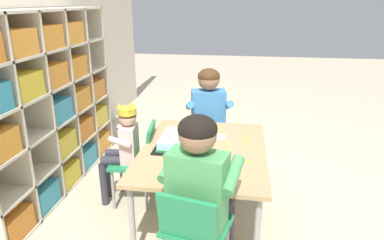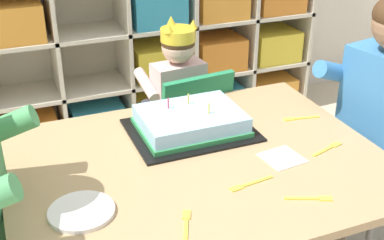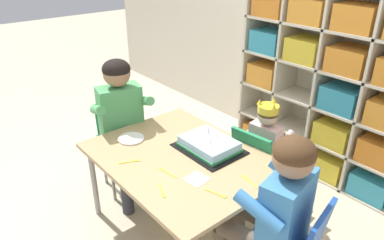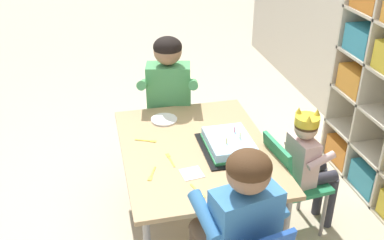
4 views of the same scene
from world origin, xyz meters
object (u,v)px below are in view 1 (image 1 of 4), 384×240
(fork_by_napkin, at_px, (246,140))
(fork_scattered_mid_table, at_px, (229,146))
(adult_helper_seated, at_px, (201,183))
(fork_near_child_seat, at_px, (242,161))
(activity_table, at_px, (203,155))
(guest_at_table_side, at_px, (209,113))
(classroom_chair_adult_side, at_px, (194,230))
(classroom_chair_guest_side, at_px, (207,130))
(birthday_cake_on_tray, at_px, (179,141))
(paper_plate_stack, at_px, (217,176))
(fork_beside_plate_stack, at_px, (195,126))
(classroom_chair_blue, at_px, (139,158))
(child_with_crown, at_px, (124,142))
(fork_near_cake_tray, at_px, (220,129))

(fork_by_napkin, xyz_separation_m, fork_scattered_mid_table, (-0.12, 0.12, 0.00))
(adult_helper_seated, height_order, fork_near_child_seat, adult_helper_seated)
(activity_table, distance_m, guest_at_table_side, 0.69)
(classroom_chair_adult_side, xyz_separation_m, classroom_chair_guest_side, (1.49, 0.09, -0.02))
(classroom_chair_adult_side, height_order, birthday_cake_on_tray, birthday_cake_on_tray)
(activity_table, xyz_separation_m, paper_plate_stack, (-0.37, -0.13, 0.05))
(classroom_chair_guest_side, bearing_deg, fork_beside_plate_stack, -112.59)
(classroom_chair_blue, height_order, guest_at_table_side, guest_at_table_side)
(adult_helper_seated, relative_size, paper_plate_stack, 6.09)
(classroom_chair_guest_side, bearing_deg, adult_helper_seated, -97.17)
(child_with_crown, xyz_separation_m, classroom_chair_guest_side, (0.64, -0.59, -0.11))
(classroom_chair_adult_side, distance_m, birthday_cake_on_tray, 0.80)
(fork_near_child_seat, distance_m, fork_by_napkin, 0.35)
(activity_table, height_order, fork_near_child_seat, fork_near_child_seat)
(classroom_chair_adult_side, bearing_deg, classroom_chair_guest_side, -73.84)
(fork_near_child_seat, bearing_deg, classroom_chair_adult_side, -89.99)
(activity_table, xyz_separation_m, classroom_chair_adult_side, (-0.70, -0.03, -0.10))
(adult_helper_seated, height_order, fork_near_cake_tray, adult_helper_seated)
(classroom_chair_adult_side, distance_m, classroom_chair_guest_side, 1.50)
(adult_helper_seated, bearing_deg, fork_scattered_mid_table, -86.98)
(child_with_crown, relative_size, classroom_chair_guest_side, 1.21)
(activity_table, height_order, paper_plate_stack, paper_plate_stack)
(classroom_chair_blue, distance_m, classroom_chair_adult_side, 1.03)
(child_with_crown, height_order, paper_plate_stack, child_with_crown)
(fork_scattered_mid_table, bearing_deg, fork_near_child_seat, -163.56)
(classroom_chair_adult_side, height_order, adult_helper_seated, adult_helper_seated)
(activity_table, height_order, classroom_chair_adult_side, classroom_chair_adult_side)
(activity_table, bearing_deg, birthday_cake_on_tray, 74.67)
(adult_helper_seated, xyz_separation_m, guest_at_table_side, (1.27, 0.09, -0.03))
(fork_scattered_mid_table, bearing_deg, fork_by_napkin, -51.68)
(fork_scattered_mid_table, bearing_deg, paper_plate_stack, 167.33)
(classroom_chair_adult_side, height_order, guest_at_table_side, guest_at_table_side)
(fork_near_child_seat, relative_size, fork_by_napkin, 1.03)
(paper_plate_stack, relative_size, fork_near_cake_tray, 1.34)
(adult_helper_seated, relative_size, fork_by_napkin, 8.46)
(activity_table, height_order, fork_near_cake_tray, fork_near_cake_tray)
(classroom_chair_adult_side, xyz_separation_m, fork_by_napkin, (0.90, -0.26, 0.15))
(fork_near_cake_tray, bearing_deg, guest_at_table_side, -173.58)
(classroom_chair_adult_side, xyz_separation_m, birthday_cake_on_tray, (0.75, 0.22, 0.18))
(fork_by_napkin, distance_m, fork_scattered_mid_table, 0.18)
(classroom_chair_blue, xyz_separation_m, guest_at_table_side, (0.51, -0.50, 0.22))
(paper_plate_stack, bearing_deg, adult_helper_seated, 162.02)
(classroom_chair_adult_side, bearing_deg, child_with_crown, -38.98)
(paper_plate_stack, height_order, fork_by_napkin, paper_plate_stack)
(fork_near_child_seat, bearing_deg, guest_at_table_side, 133.42)
(child_with_crown, xyz_separation_m, guest_at_table_side, (0.52, -0.61, 0.09))
(classroom_chair_adult_side, distance_m, fork_scattered_mid_table, 0.80)
(classroom_chair_guest_side, distance_m, fork_near_cake_tray, 0.45)
(activity_table, relative_size, child_with_crown, 1.35)
(classroom_chair_blue, bearing_deg, fork_near_child_seat, 62.39)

